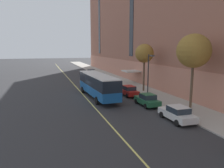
# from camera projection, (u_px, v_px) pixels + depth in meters

# --- Properties ---
(ground_plane) EXTENTS (260.00, 260.00, 0.00)m
(ground_plane) POSITION_uv_depth(u_px,v_px,m) (92.00, 97.00, 32.52)
(ground_plane) COLOR #303033
(sidewalk) EXTENTS (5.13, 160.00, 0.15)m
(sidewalk) POSITION_uv_depth(u_px,v_px,m) (141.00, 89.00, 38.15)
(sidewalk) COLOR #ADA89E
(sidewalk) RESTS_ON ground
(city_bus) EXTENTS (3.30, 12.54, 3.45)m
(city_bus) POSITION_uv_depth(u_px,v_px,m) (98.00, 84.00, 31.93)
(city_bus) COLOR #19569E
(city_bus) RESTS_ON ground
(parked_car_navy_0) EXTENTS (2.04, 4.25, 1.56)m
(parked_car_navy_0) POSITION_uv_depth(u_px,v_px,m) (101.00, 77.00, 49.67)
(parked_car_navy_0) COLOR navy
(parked_car_navy_0) RESTS_ON ground
(parked_car_darkgray_2) EXTENTS (2.11, 4.74, 1.56)m
(parked_car_darkgray_2) POSITION_uv_depth(u_px,v_px,m) (91.00, 72.00, 59.47)
(parked_car_darkgray_2) COLOR #4C4C51
(parked_car_darkgray_2) RESTS_ON ground
(parked_car_red_3) EXTENTS (1.96, 4.68, 1.56)m
(parked_car_red_3) POSITION_uv_depth(u_px,v_px,m) (129.00, 91.00, 33.49)
(parked_car_red_3) COLOR #B21E19
(parked_car_red_3) RESTS_ON ground
(parked_car_white_4) EXTENTS (2.06, 4.54, 1.56)m
(parked_car_white_4) POSITION_uv_depth(u_px,v_px,m) (109.00, 81.00, 43.33)
(parked_car_white_4) COLOR silver
(parked_car_white_4) RESTS_ON ground
(parked_car_white_5) EXTENTS (2.04, 4.41, 1.56)m
(parked_car_white_5) POSITION_uv_depth(u_px,v_px,m) (177.00, 114.00, 21.80)
(parked_car_white_5) COLOR silver
(parked_car_white_5) RESTS_ON ground
(parked_car_green_6) EXTENTS (2.00, 4.25, 1.56)m
(parked_car_green_6) POSITION_uv_depth(u_px,v_px,m) (147.00, 100.00, 27.59)
(parked_car_green_6) COLOR #23603D
(parked_car_green_6) RESTS_ON ground
(street_tree_near_corner) EXTENTS (3.78, 3.78, 8.68)m
(street_tree_near_corner) POSITION_uv_depth(u_px,v_px,m) (194.00, 51.00, 24.12)
(street_tree_near_corner) COLOR brown
(street_tree_near_corner) RESTS_ON sidewalk
(street_tree_mid_block) EXTENTS (3.06, 3.06, 7.77)m
(street_tree_mid_block) POSITION_uv_depth(u_px,v_px,m) (144.00, 54.00, 35.71)
(street_tree_mid_block) COLOR brown
(street_tree_mid_block) RESTS_ON sidewalk
(street_lamp) EXTENTS (0.36, 1.48, 6.21)m
(street_lamp) POSITION_uv_depth(u_px,v_px,m) (149.00, 71.00, 30.71)
(street_lamp) COLOR #2D2D30
(street_lamp) RESTS_ON sidewalk
(fire_hydrant) EXTENTS (0.42, 0.24, 0.72)m
(fire_hydrant) POSITION_uv_depth(u_px,v_px,m) (108.00, 78.00, 50.12)
(fire_hydrant) COLOR red
(fire_hydrant) RESTS_ON sidewalk
(lane_centerline) EXTENTS (0.16, 140.00, 0.01)m
(lane_centerline) POSITION_uv_depth(u_px,v_px,m) (82.00, 94.00, 35.04)
(lane_centerline) COLOR #E0D66B
(lane_centerline) RESTS_ON ground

